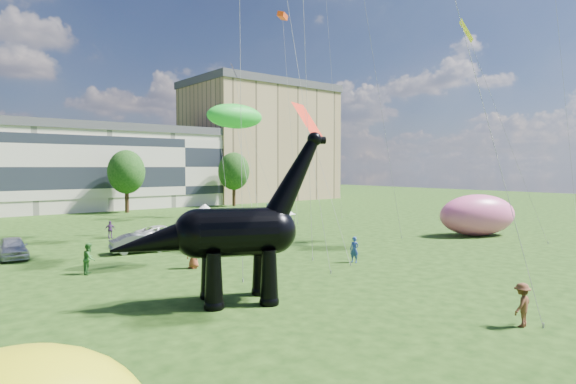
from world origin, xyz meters
TOP-DOWN VIEW (x-y plane):
  - ground at (0.00, 0.00)m, footprint 220.00×220.00m
  - apartment_block at (40.00, 65.00)m, footprint 28.00×18.00m
  - tree_mid_right at (8.00, 53.00)m, footprint 5.20×5.20m
  - tree_far_right at (26.00, 53.00)m, footprint 5.20×5.20m
  - dinosaur_sculpture at (-4.96, 5.04)m, footprint 10.19×5.57m
  - car_silver at (-11.03, 24.21)m, footprint 2.18×4.64m
  - car_grey at (-3.04, 20.73)m, footprint 4.63×2.27m
  - car_white at (0.87, 25.33)m, footprint 4.94×2.49m
  - car_dark at (1.32, 20.18)m, footprint 2.48×5.18m
  - gazebo_near at (6.70, 28.25)m, footprint 4.24×4.24m
  - gazebo_far at (16.30, 28.65)m, footprint 4.68×4.68m
  - inflatable_pink at (25.38, 9.39)m, footprint 8.75×6.72m
  - visitors at (-6.46, 13.83)m, footprint 52.09×41.22m

SIDE VIEW (x-z plane):
  - ground at x=0.00m, z-range 0.00..0.00m
  - car_white at x=0.87m, z-range 0.00..1.34m
  - car_dark at x=1.32m, z-range 0.00..1.46m
  - car_grey at x=-3.04m, z-range 0.00..1.46m
  - car_silver at x=-11.03m, z-range 0.00..1.53m
  - visitors at x=-6.46m, z-range -0.04..1.85m
  - gazebo_far at x=16.30m, z-range 0.53..3.17m
  - inflatable_pink at x=25.38m, z-range 0.00..3.92m
  - gazebo_near at x=6.70m, z-range 0.57..3.38m
  - dinosaur_sculpture at x=-4.96m, z-range -1.05..7.53m
  - tree_mid_right at x=8.00m, z-range 1.57..11.01m
  - tree_far_right at x=26.00m, z-range 1.57..11.01m
  - apartment_block at x=40.00m, z-range 0.00..22.00m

